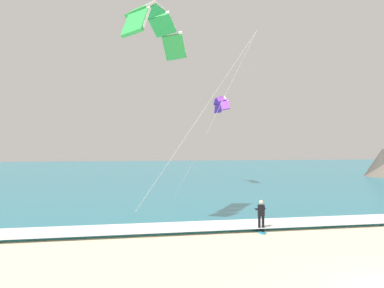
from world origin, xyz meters
The scene contains 6 objects.
sea centered at (0.00, 70.25, 0.10)m, with size 200.00×120.00×0.20m, color teal.
surf_foam centered at (0.00, 11.25, 0.22)m, with size 200.00×2.97×0.04m, color white.
surfboard centered at (-0.56, 9.89, 0.03)m, with size 0.66×1.45×0.09m.
kitesurfer centered at (-0.55, 9.90, 0.94)m, with size 0.57×0.57×1.69m.
kite_primary centered at (-5.72, 12.94, 11.44)m, with size 7.25×6.58×11.30m.
kite_distant centered at (5.47, 37.08, 9.55)m, with size 1.53×5.03×1.81m.
Camera 1 is at (-9.60, -12.65, 4.45)m, focal length 42.85 mm.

